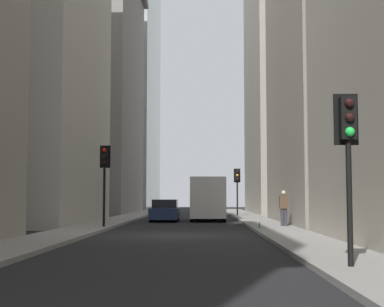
{
  "coord_description": "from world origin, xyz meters",
  "views": [
    {
      "loc": [
        -23.47,
        -1.08,
        1.56
      ],
      "look_at": [
        12.02,
        -0.39,
        4.32
      ],
      "focal_mm": 52.82,
      "sensor_mm": 36.0,
      "label": 1
    }
  ],
  "objects_px": {
    "traffic_light_foreground": "(348,138)",
    "pedestrian": "(284,207)",
    "traffic_light_midblock": "(105,167)",
    "traffic_light_far_junction": "(237,181)",
    "delivery_truck": "(208,199)",
    "discarded_bottle": "(259,226)",
    "sedan_navy": "(165,211)"
  },
  "relations": [
    {
      "from": "traffic_light_foreground",
      "to": "pedestrian",
      "type": "bearing_deg",
      "value": -3.4
    },
    {
      "from": "traffic_light_midblock",
      "to": "traffic_light_foreground",
      "type": "bearing_deg",
      "value": -153.41
    },
    {
      "from": "traffic_light_foreground",
      "to": "traffic_light_far_junction",
      "type": "height_order",
      "value": "traffic_light_far_junction"
    },
    {
      "from": "delivery_truck",
      "to": "pedestrian",
      "type": "height_order",
      "value": "delivery_truck"
    },
    {
      "from": "pedestrian",
      "to": "discarded_bottle",
      "type": "relative_size",
      "value": 6.52
    },
    {
      "from": "traffic_light_midblock",
      "to": "pedestrian",
      "type": "distance_m",
      "value": 9.09
    },
    {
      "from": "sedan_navy",
      "to": "traffic_light_foreground",
      "type": "distance_m",
      "value": 25.8
    },
    {
      "from": "traffic_light_midblock",
      "to": "traffic_light_far_junction",
      "type": "xyz_separation_m",
      "value": [
        17.32,
        -7.56,
        -0.2
      ]
    },
    {
      "from": "delivery_truck",
      "to": "traffic_light_foreground",
      "type": "height_order",
      "value": "traffic_light_foreground"
    },
    {
      "from": "traffic_light_far_junction",
      "to": "traffic_light_midblock",
      "type": "bearing_deg",
      "value": 156.43
    },
    {
      "from": "delivery_truck",
      "to": "traffic_light_foreground",
      "type": "distance_m",
      "value": 26.42
    },
    {
      "from": "delivery_truck",
      "to": "traffic_light_far_junction",
      "type": "distance_m",
      "value": 7.36
    },
    {
      "from": "traffic_light_far_junction",
      "to": "pedestrian",
      "type": "height_order",
      "value": "traffic_light_far_junction"
    },
    {
      "from": "discarded_bottle",
      "to": "delivery_truck",
      "type": "bearing_deg",
      "value": 11.22
    },
    {
      "from": "traffic_light_midblock",
      "to": "discarded_bottle",
      "type": "xyz_separation_m",
      "value": [
        -1.08,
        -7.45,
        -2.81
      ]
    },
    {
      "from": "delivery_truck",
      "to": "pedestrian",
      "type": "relative_size",
      "value": 3.67
    },
    {
      "from": "sedan_navy",
      "to": "pedestrian",
      "type": "distance_m",
      "value": 10.85
    },
    {
      "from": "delivery_truck",
      "to": "pedestrian",
      "type": "bearing_deg",
      "value": -159.31
    },
    {
      "from": "delivery_truck",
      "to": "pedestrian",
      "type": "distance_m",
      "value": 10.48
    },
    {
      "from": "delivery_truck",
      "to": "discarded_bottle",
      "type": "height_order",
      "value": "delivery_truck"
    },
    {
      "from": "sedan_navy",
      "to": "traffic_light_far_junction",
      "type": "height_order",
      "value": "traffic_light_far_junction"
    },
    {
      "from": "traffic_light_far_junction",
      "to": "pedestrian",
      "type": "distance_m",
      "value": 16.75
    },
    {
      "from": "traffic_light_foreground",
      "to": "traffic_light_far_junction",
      "type": "xyz_separation_m",
      "value": [
        33.05,
        0.32,
        0.06
      ]
    },
    {
      "from": "traffic_light_midblock",
      "to": "traffic_light_far_junction",
      "type": "bearing_deg",
      "value": -23.57
    },
    {
      "from": "traffic_light_foreground",
      "to": "delivery_truck",
      "type": "bearing_deg",
      "value": 5.93
    },
    {
      "from": "traffic_light_midblock",
      "to": "traffic_light_far_junction",
      "type": "height_order",
      "value": "traffic_light_midblock"
    },
    {
      "from": "delivery_truck",
      "to": "traffic_light_foreground",
      "type": "xyz_separation_m",
      "value": [
        -26.24,
        -2.72,
        1.34
      ]
    },
    {
      "from": "traffic_light_foreground",
      "to": "traffic_light_midblock",
      "type": "relative_size",
      "value": 0.91
    },
    {
      "from": "traffic_light_foreground",
      "to": "sedan_navy",
      "type": "bearing_deg",
      "value": 12.41
    },
    {
      "from": "pedestrian",
      "to": "delivery_truck",
      "type": "bearing_deg",
      "value": 20.69
    },
    {
      "from": "sedan_navy",
      "to": "traffic_light_midblock",
      "type": "relative_size",
      "value": 1.08
    },
    {
      "from": "pedestrian",
      "to": "traffic_light_foreground",
      "type": "bearing_deg",
      "value": 176.6
    }
  ]
}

